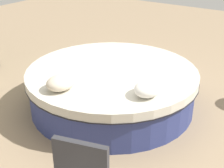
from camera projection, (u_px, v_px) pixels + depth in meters
The scene contains 4 objects.
ground_plane at pixel (112, 104), 5.21m from camera, with size 16.00×16.00×0.00m, color #9E8466.
round_bed at pixel (112, 87), 5.07m from camera, with size 2.73×2.73×0.64m.
throw_pillow_0 at pixel (61, 82), 4.28m from camera, with size 0.45×0.36×0.20m, color beige.
throw_pillow_1 at pixel (148, 88), 4.12m from camera, with size 0.44×0.35×0.20m, color white.
Camera 1 is at (-3.75, -2.55, 2.60)m, focal length 49.97 mm.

